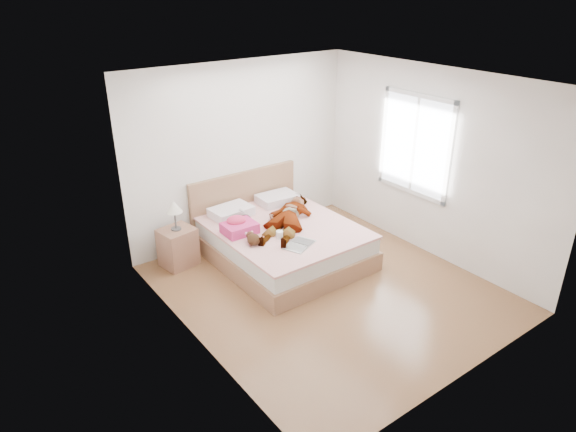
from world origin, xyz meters
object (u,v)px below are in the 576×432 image
at_px(woman, 288,215).
at_px(bed, 280,239).
at_px(nightstand, 178,244).
at_px(magazine, 299,245).
at_px(phone, 242,211).
at_px(plush_toy, 253,239).
at_px(coffee_mug, 280,235).
at_px(towel, 239,226).

bearing_deg(woman, bed, -133.53).
bearing_deg(nightstand, magazine, -50.00).
height_order(phone, magazine, phone).
bearing_deg(phone, bed, -86.31).
relative_size(phone, plush_toy, 0.31).
bearing_deg(plush_toy, nightstand, 124.61).
relative_size(coffee_mug, plush_toy, 0.53).
bearing_deg(towel, phone, 51.55).
bearing_deg(nightstand, phone, -15.99).
height_order(phone, coffee_mug, phone).
bearing_deg(magazine, nightstand, 130.00).
xyz_separation_m(phone, magazine, (0.21, -1.04, -0.15)).
distance_m(magazine, plush_toy, 0.59).
distance_m(bed, nightstand, 1.41).
relative_size(towel, plush_toy, 1.63).
bearing_deg(plush_toy, towel, 86.25).
bearing_deg(towel, plush_toy, -93.75).
relative_size(bed, nightstand, 2.20).
height_order(towel, coffee_mug, towel).
height_order(woman, nightstand, nightstand).
bearing_deg(bed, plush_toy, -156.12).
bearing_deg(bed, coffee_mug, -126.13).
height_order(bed, plush_toy, bed).
xyz_separation_m(woman, phone, (-0.50, 0.40, 0.05)).
xyz_separation_m(bed, magazine, (-0.16, -0.65, 0.24)).
height_order(coffee_mug, nightstand, nightstand).
xyz_separation_m(phone, towel, (-0.22, -0.28, -0.07)).
bearing_deg(bed, phone, 133.40).
distance_m(bed, towel, 0.68).
bearing_deg(woman, nightstand, -155.01).
bearing_deg(woman, phone, -168.37).
relative_size(plush_toy, nightstand, 0.28).
distance_m(towel, plush_toy, 0.39).
xyz_separation_m(plush_toy, nightstand, (-0.63, 0.92, -0.27)).
height_order(phone, bed, bed).
distance_m(woman, nightstand, 1.56).
bearing_deg(plush_toy, magazine, -39.79).
height_order(woman, towel, towel).
bearing_deg(woman, magazine, -64.22).
distance_m(phone, bed, 0.67).
distance_m(magazine, coffee_mug, 0.32).
bearing_deg(plush_toy, coffee_mug, -11.57).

